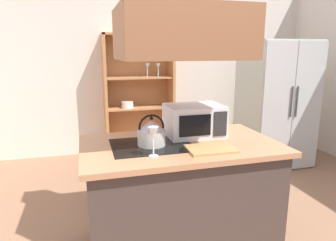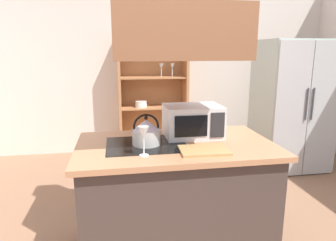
{
  "view_description": "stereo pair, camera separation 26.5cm",
  "coord_description": "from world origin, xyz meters",
  "px_view_note": "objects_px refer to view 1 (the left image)",
  "views": [
    {
      "loc": [
        -0.75,
        -1.83,
        1.59
      ],
      "look_at": [
        -0.05,
        0.65,
        1.0
      ],
      "focal_mm": 32.46,
      "sensor_mm": 36.0,
      "label": 1
    },
    {
      "loc": [
        -0.49,
        -1.89,
        1.59
      ],
      "look_at": [
        -0.05,
        0.65,
        1.0
      ],
      "focal_mm": 32.46,
      "sensor_mm": 36.0,
      "label": 2
    }
  ],
  "objects_px": {
    "cutting_board": "(211,149)",
    "wine_glass_on_counter": "(153,135)",
    "microwave": "(194,120)",
    "kettle": "(151,133)",
    "refrigerator": "(276,103)",
    "dish_cabinet": "(139,102)"
  },
  "relations": [
    {
      "from": "kettle",
      "to": "wine_glass_on_counter",
      "type": "relative_size",
      "value": 1.14
    },
    {
      "from": "refrigerator",
      "to": "dish_cabinet",
      "type": "xyz_separation_m",
      "value": [
        -1.79,
        0.96,
        -0.05
      ]
    },
    {
      "from": "dish_cabinet",
      "to": "refrigerator",
      "type": "bearing_deg",
      "value": -28.22
    },
    {
      "from": "dish_cabinet",
      "to": "cutting_board",
      "type": "relative_size",
      "value": 5.42
    },
    {
      "from": "cutting_board",
      "to": "kettle",
      "type": "bearing_deg",
      "value": 149.57
    },
    {
      "from": "refrigerator",
      "to": "microwave",
      "type": "bearing_deg",
      "value": -142.0
    },
    {
      "from": "microwave",
      "to": "cutting_board",
      "type": "bearing_deg",
      "value": -92.39
    },
    {
      "from": "kettle",
      "to": "microwave",
      "type": "distance_m",
      "value": 0.44
    },
    {
      "from": "refrigerator",
      "to": "dish_cabinet",
      "type": "bearing_deg",
      "value": 151.78
    },
    {
      "from": "kettle",
      "to": "wine_glass_on_counter",
      "type": "xyz_separation_m",
      "value": [
        -0.04,
        -0.24,
        0.05
      ]
    },
    {
      "from": "dish_cabinet",
      "to": "cutting_board",
      "type": "distance_m",
      "value": 2.71
    },
    {
      "from": "microwave",
      "to": "kettle",
      "type": "bearing_deg",
      "value": -157.04
    },
    {
      "from": "wine_glass_on_counter",
      "to": "cutting_board",
      "type": "bearing_deg",
      "value": 2.48
    },
    {
      "from": "refrigerator",
      "to": "kettle",
      "type": "height_order",
      "value": "refrigerator"
    },
    {
      "from": "dish_cabinet",
      "to": "cutting_board",
      "type": "height_order",
      "value": "dish_cabinet"
    },
    {
      "from": "kettle",
      "to": "dish_cabinet",
      "type": "bearing_deg",
      "value": 82.08
    },
    {
      "from": "cutting_board",
      "to": "refrigerator",
      "type": "bearing_deg",
      "value": 45.02
    },
    {
      "from": "refrigerator",
      "to": "wine_glass_on_counter",
      "type": "bearing_deg",
      "value": -140.89
    },
    {
      "from": "cutting_board",
      "to": "wine_glass_on_counter",
      "type": "distance_m",
      "value": 0.45
    },
    {
      "from": "cutting_board",
      "to": "wine_glass_on_counter",
      "type": "xyz_separation_m",
      "value": [
        -0.43,
        -0.02,
        0.14
      ]
    },
    {
      "from": "refrigerator",
      "to": "kettle",
      "type": "relative_size",
      "value": 7.38
    },
    {
      "from": "microwave",
      "to": "wine_glass_on_counter",
      "type": "distance_m",
      "value": 0.61
    }
  ]
}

